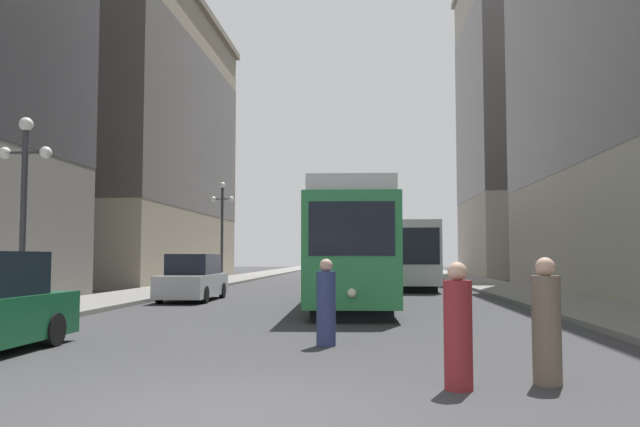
{
  "coord_description": "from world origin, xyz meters",
  "views": [
    {
      "loc": [
        1.54,
        -7.15,
        1.73
      ],
      "look_at": [
        0.26,
        9.18,
        2.83
      ],
      "focal_mm": 35.98,
      "sensor_mm": 36.0,
      "label": 1
    }
  ],
  "objects_px": {
    "parked_car_left_near": "(193,279)",
    "lamp_post_left_far": "(222,217)",
    "streetcar": "(351,246)",
    "transit_bus": "(409,252)",
    "pedestrian_crossing_near": "(326,305)",
    "lamp_post_left_near": "(24,185)",
    "pedestrian_on_sidewalk": "(546,325)",
    "pedestrian_crossing_far": "(458,330)"
  },
  "relations": [
    {
      "from": "parked_car_left_near",
      "to": "lamp_post_left_far",
      "type": "height_order",
      "value": "lamp_post_left_far"
    },
    {
      "from": "streetcar",
      "to": "transit_bus",
      "type": "xyz_separation_m",
      "value": [
        2.81,
        13.46,
        -0.15
      ]
    },
    {
      "from": "pedestrian_crossing_near",
      "to": "transit_bus",
      "type": "bearing_deg",
      "value": 1.3
    },
    {
      "from": "streetcar",
      "to": "parked_car_left_near",
      "type": "relative_size",
      "value": 2.49
    },
    {
      "from": "lamp_post_left_near",
      "to": "parked_car_left_near",
      "type": "bearing_deg",
      "value": 78.26
    },
    {
      "from": "streetcar",
      "to": "lamp_post_left_near",
      "type": "distance_m",
      "value": 10.7
    },
    {
      "from": "streetcar",
      "to": "parked_car_left_near",
      "type": "xyz_separation_m",
      "value": [
        -6.3,
        2.43,
        -1.26
      ]
    },
    {
      "from": "parked_car_left_near",
      "to": "lamp_post_left_near",
      "type": "distance_m",
      "value": 9.72
    },
    {
      "from": "pedestrian_on_sidewalk",
      "to": "lamp_post_left_far",
      "type": "height_order",
      "value": "lamp_post_left_far"
    },
    {
      "from": "lamp_post_left_near",
      "to": "lamp_post_left_far",
      "type": "height_order",
      "value": "lamp_post_left_far"
    },
    {
      "from": "pedestrian_crossing_near",
      "to": "lamp_post_left_near",
      "type": "xyz_separation_m",
      "value": [
        -8.0,
        3.24,
        2.79
      ]
    },
    {
      "from": "parked_car_left_near",
      "to": "pedestrian_crossing_near",
      "type": "height_order",
      "value": "parked_car_left_near"
    },
    {
      "from": "parked_car_left_near",
      "to": "lamp_post_left_far",
      "type": "distance_m",
      "value": 13.48
    },
    {
      "from": "parked_car_left_near",
      "to": "pedestrian_crossing_far",
      "type": "distance_m",
      "value": 18.22
    },
    {
      "from": "pedestrian_crossing_far",
      "to": "parked_car_left_near",
      "type": "bearing_deg",
      "value": -16.55
    },
    {
      "from": "transit_bus",
      "to": "pedestrian_on_sidewalk",
      "type": "height_order",
      "value": "transit_bus"
    },
    {
      "from": "pedestrian_crossing_near",
      "to": "lamp_post_left_far",
      "type": "relative_size",
      "value": 0.28
    },
    {
      "from": "lamp_post_left_far",
      "to": "streetcar",
      "type": "bearing_deg",
      "value": -61.93
    },
    {
      "from": "streetcar",
      "to": "parked_car_left_near",
      "type": "height_order",
      "value": "streetcar"
    },
    {
      "from": "pedestrian_on_sidewalk",
      "to": "lamp_post_left_near",
      "type": "bearing_deg",
      "value": -64.25
    },
    {
      "from": "pedestrian_crossing_far",
      "to": "lamp_post_left_near",
      "type": "bearing_deg",
      "value": 11.37
    },
    {
      "from": "transit_bus",
      "to": "lamp_post_left_near",
      "type": "relative_size",
      "value": 2.33
    },
    {
      "from": "lamp_post_left_far",
      "to": "pedestrian_crossing_near",
      "type": "bearing_deg",
      "value": -72.46
    },
    {
      "from": "pedestrian_crossing_far",
      "to": "streetcar",
      "type": "bearing_deg",
      "value": -35.56
    },
    {
      "from": "lamp_post_left_near",
      "to": "transit_bus",
      "type": "bearing_deg",
      "value": 61.38
    },
    {
      "from": "streetcar",
      "to": "transit_bus",
      "type": "height_order",
      "value": "streetcar"
    },
    {
      "from": "parked_car_left_near",
      "to": "lamp_post_left_near",
      "type": "relative_size",
      "value": 0.95
    },
    {
      "from": "lamp_post_left_near",
      "to": "lamp_post_left_far",
      "type": "bearing_deg",
      "value": 90.0
    },
    {
      "from": "pedestrian_crossing_far",
      "to": "pedestrian_on_sidewalk",
      "type": "height_order",
      "value": "pedestrian_on_sidewalk"
    },
    {
      "from": "pedestrian_crossing_near",
      "to": "parked_car_left_near",
      "type": "bearing_deg",
      "value": 34.86
    },
    {
      "from": "lamp_post_left_near",
      "to": "pedestrian_crossing_near",
      "type": "bearing_deg",
      "value": -22.02
    },
    {
      "from": "transit_bus",
      "to": "pedestrian_crossing_near",
      "type": "distance_m",
      "value": 23.63
    },
    {
      "from": "transit_bus",
      "to": "lamp_post_left_far",
      "type": "xyz_separation_m",
      "value": [
        -11.01,
        1.91,
        2.14
      ]
    },
    {
      "from": "lamp_post_left_near",
      "to": "pedestrian_crossing_far",
      "type": "bearing_deg",
      "value": -35.68
    },
    {
      "from": "transit_bus",
      "to": "lamp_post_left_near",
      "type": "height_order",
      "value": "lamp_post_left_near"
    },
    {
      "from": "pedestrian_crossing_far",
      "to": "lamp_post_left_near",
      "type": "height_order",
      "value": "lamp_post_left_near"
    },
    {
      "from": "parked_car_left_near",
      "to": "lamp_post_left_far",
      "type": "relative_size",
      "value": 0.82
    },
    {
      "from": "parked_car_left_near",
      "to": "lamp_post_left_far",
      "type": "xyz_separation_m",
      "value": [
        -1.9,
        12.95,
        3.24
      ]
    },
    {
      "from": "parked_car_left_near",
      "to": "lamp_post_left_far",
      "type": "bearing_deg",
      "value": 97.19
    },
    {
      "from": "pedestrian_crossing_near",
      "to": "pedestrian_on_sidewalk",
      "type": "height_order",
      "value": "pedestrian_on_sidewalk"
    },
    {
      "from": "pedestrian_on_sidewalk",
      "to": "transit_bus",
      "type": "bearing_deg",
      "value": -122.69
    },
    {
      "from": "lamp_post_left_near",
      "to": "lamp_post_left_far",
      "type": "distance_m",
      "value": 22.09
    }
  ]
}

